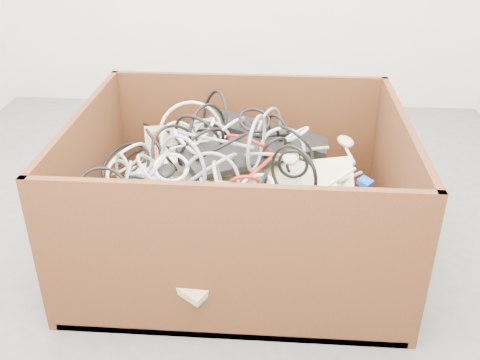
# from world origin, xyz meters

# --- Properties ---
(ground) EXTENTS (3.00, 3.00, 0.00)m
(ground) POSITION_xyz_m (0.00, 0.00, 0.00)
(ground) COLOR #515154
(ground) RESTS_ON ground
(cardboard_box) EXTENTS (1.17, 0.97, 0.57)m
(cardboard_box) POSITION_xyz_m (0.10, -0.10, 0.14)
(cardboard_box) COLOR #38210E
(cardboard_box) RESTS_ON ground
(keyboard_pile) EXTENTS (1.10, 0.91, 0.35)m
(keyboard_pile) POSITION_xyz_m (0.10, -0.08, 0.28)
(keyboard_pile) COLOR #C8BF8D
(keyboard_pile) RESTS_ON cardboard_box
(mice_scatter) EXTENTS (0.76, 0.62, 0.20)m
(mice_scatter) POSITION_xyz_m (0.13, -0.13, 0.37)
(mice_scatter) COLOR beige
(mice_scatter) RESTS_ON keyboard_pile
(power_strip_left) EXTENTS (0.34, 0.14, 0.14)m
(power_strip_left) POSITION_xyz_m (-0.12, -0.07, 0.36)
(power_strip_left) COLOR white
(power_strip_left) RESTS_ON keyboard_pile
(power_strip_right) EXTENTS (0.29, 0.18, 0.10)m
(power_strip_right) POSITION_xyz_m (-0.14, -0.21, 0.32)
(power_strip_right) COLOR white
(power_strip_right) RESTS_ON keyboard_pile
(vga_plug) EXTENTS (0.06, 0.06, 0.03)m
(vga_plug) POSITION_xyz_m (0.55, -0.19, 0.37)
(vga_plug) COLOR #0D37C4
(vga_plug) RESTS_ON keyboard_pile
(cable_tangle) EXTENTS (0.99, 0.82, 0.44)m
(cable_tangle) POSITION_xyz_m (-0.01, -0.08, 0.40)
(cable_tangle) COLOR black
(cable_tangle) RESTS_ON keyboard_pile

